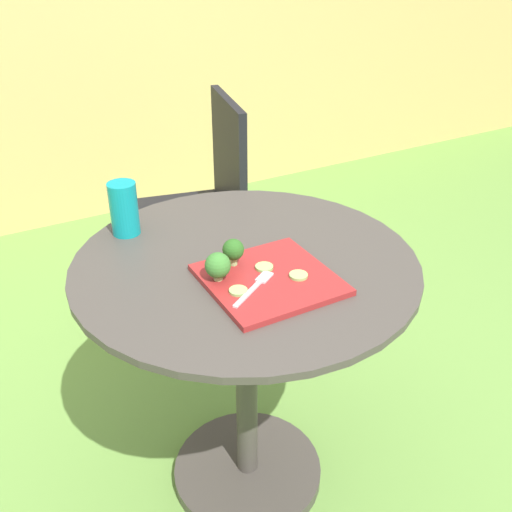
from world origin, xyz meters
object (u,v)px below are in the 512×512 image
salad_plate (267,280)px  fork (256,286)px  patio_chair (203,195)px  drinking_glass (124,211)px

salad_plate → fork: fork is taller
patio_chair → drinking_glass: bearing=-128.4°
fork → drinking_glass: bearing=111.4°
patio_chair → fork: size_ratio=6.49×
fork → salad_plate: bearing=26.8°
salad_plate → drinking_glass: 0.44m
salad_plate → drinking_glass: (-0.20, 0.39, 0.05)m
patio_chair → fork: patio_chair is taller
salad_plate → fork: 0.05m
patio_chair → fork: (-0.32, -1.01, 0.25)m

